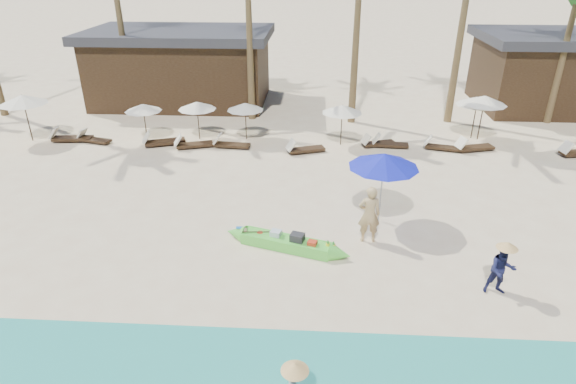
{
  "coord_description": "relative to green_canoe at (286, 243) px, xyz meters",
  "views": [
    {
      "loc": [
        0.18,
        -11.55,
        8.32
      ],
      "look_at": [
        -0.62,
        2.0,
        1.56
      ],
      "focal_mm": 30.0,
      "sensor_mm": 36.0,
      "label": 1
    }
  ],
  "objects": [
    {
      "name": "resort_parasol_5",
      "position": [
        -2.6,
        9.77,
        1.46
      ],
      "size": [
        1.78,
        1.78,
        1.84
      ],
      "color": "#322314",
      "rests_on": "ground"
    },
    {
      "name": "lounger_3_right",
      "position": [
        -10.02,
        8.82,
        -0.01
      ],
      "size": [
        1.76,
        0.93,
        0.57
      ],
      "rotation": [
        0.0,
        0.0,
        -0.26
      ],
      "color": "#322314",
      "rests_on": "ground"
    },
    {
      "name": "lounger_8_left",
      "position": [
        8.17,
        8.76,
        0.01
      ],
      "size": [
        1.93,
        1.05,
        0.63
      ],
      "rotation": [
        0.0,
        0.0,
        0.28
      ],
      "color": "#322314",
      "rests_on": "ground"
    },
    {
      "name": "lounger_4_right",
      "position": [
        -5.02,
        8.39,
        0.01
      ],
      "size": [
        1.89,
        1.07,
        0.61
      ],
      "rotation": [
        0.0,
        0.0,
        0.3
      ],
      "color": "#322314",
      "rests_on": "ground"
    },
    {
      "name": "lounger_5_left",
      "position": [
        -3.21,
        8.52,
        -0.0
      ],
      "size": [
        1.77,
        0.68,
        0.59
      ],
      "rotation": [
        0.0,
        0.0,
        -0.09
      ],
      "color": "#322314",
      "rests_on": "ground"
    },
    {
      "name": "resort_parasol_4",
      "position": [
        -4.92,
        9.61,
        1.51
      ],
      "size": [
        1.84,
        1.84,
        1.9
      ],
      "color": "#322314",
      "rests_on": "ground"
    },
    {
      "name": "resort_parasol_6",
      "position": [
        2.06,
        9.24,
        1.58
      ],
      "size": [
        1.91,
        1.91,
        1.97
      ],
      "color": "#322314",
      "rests_on": "ground"
    },
    {
      "name": "ground",
      "position": [
        0.63,
        -1.18,
        -0.2
      ],
      "size": [
        240.0,
        240.0,
        0.0
      ],
      "primitive_type": "plane",
      "color": "beige",
      "rests_on": "ground"
    },
    {
      "name": "lounger_4_left",
      "position": [
        -6.53,
        8.63,
        0.03
      ],
      "size": [
        2.09,
        1.26,
        0.68
      ],
      "rotation": [
        0.0,
        0.0,
        0.35
      ],
      "color": "#322314",
      "rests_on": "ground"
    },
    {
      "name": "green_canoe",
      "position": [
        0.0,
        0.0,
        0.0
      ],
      "size": [
        4.5,
        1.67,
        0.59
      ],
      "rotation": [
        0.0,
        0.0,
        -0.3
      ],
      "color": "#51CA3D",
      "rests_on": "ground"
    },
    {
      "name": "lounger_6_right",
      "position": [
        3.76,
        9.12,
        -0.01
      ],
      "size": [
        1.73,
        1.02,
        0.56
      ],
      "rotation": [
        0.0,
        0.0,
        0.33
      ],
      "color": "#322314",
      "rests_on": "ground"
    },
    {
      "name": "resort_parasol_8",
      "position": [
        8.9,
        10.41,
        1.79
      ],
      "size": [
        2.14,
        2.14,
        2.21
      ],
      "color": "#322314",
      "rests_on": "ground"
    },
    {
      "name": "tourist",
      "position": [
        2.58,
        0.58,
        0.77
      ],
      "size": [
        0.73,
        0.5,
        1.94
      ],
      "primitive_type": "imported",
      "rotation": [
        0.0,
        0.0,
        3.19
      ],
      "color": "tan",
      "rests_on": "ground"
    },
    {
      "name": "lounger_3_left",
      "position": [
        -11.22,
        8.87,
        0.03
      ],
      "size": [
        2.02,
        0.79,
        0.67
      ],
      "rotation": [
        0.0,
        0.0,
        0.1
      ],
      "color": "#322314",
      "rests_on": "ground"
    },
    {
      "name": "pavilion_west",
      "position": [
        -7.37,
        16.32,
        1.99
      ],
      "size": [
        10.8,
        6.6,
        4.3
      ],
      "color": "#322314",
      "rests_on": "ground"
    },
    {
      "name": "lounger_6_left",
      "position": [
        0.3,
        8.07,
        0.01
      ],
      "size": [
        1.88,
        1.12,
        0.61
      ],
      "rotation": [
        0.0,
        0.0,
        0.34
      ],
      "color": "#322314",
      "rests_on": "ground"
    },
    {
      "name": "lounger_7_right",
      "position": [
        6.69,
        8.83,
        -0.01
      ],
      "size": [
        1.72,
        0.89,
        0.56
      ],
      "rotation": [
        0.0,
        0.0,
        -0.25
      ],
      "color": "#322314",
      "rests_on": "ground"
    },
    {
      "name": "resort_parasol_3",
      "position": [
        -7.5,
        9.36,
        1.44
      ],
      "size": [
        1.76,
        1.76,
        1.82
      ],
      "color": "#322314",
      "rests_on": "ground"
    },
    {
      "name": "vendor_green",
      "position": [
        5.88,
        -1.87,
        0.55
      ],
      "size": [
        0.74,
        0.58,
        1.5
      ],
      "primitive_type": "imported",
      "rotation": [
        0.0,
        0.0,
        -0.01
      ],
      "color": "#15183C",
      "rests_on": "ground"
    },
    {
      "name": "pavilion_east",
      "position": [
        14.63,
        16.32,
        2.0
      ],
      "size": [
        8.8,
        6.6,
        4.3
      ],
      "color": "#322314",
      "rests_on": "ground"
    },
    {
      "name": "lounger_7_left",
      "position": [
        4.31,
        9.02,
        -0.0
      ],
      "size": [
        1.74,
        0.64,
        0.58
      ],
      "rotation": [
        0.0,
        0.0,
        -0.07
      ],
      "color": "#322314",
      "rests_on": "ground"
    },
    {
      "name": "blue_umbrella",
      "position": [
        3.08,
        1.89,
        2.07
      ],
      "size": [
        2.33,
        2.33,
        2.51
      ],
      "color": "#99999E",
      "rests_on": "ground"
    },
    {
      "name": "resort_parasol_7",
      "position": [
        8.63,
        10.57,
        1.7
      ],
      "size": [
        2.05,
        2.05,
        2.11
      ],
      "color": "#322314",
      "rests_on": "ground"
    },
    {
      "name": "resort_parasol_2",
      "position": [
        -13.14,
        8.92,
        1.88
      ],
      "size": [
        2.23,
        2.23,
        2.3
      ],
      "color": "#322314",
      "rests_on": "ground"
    }
  ]
}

